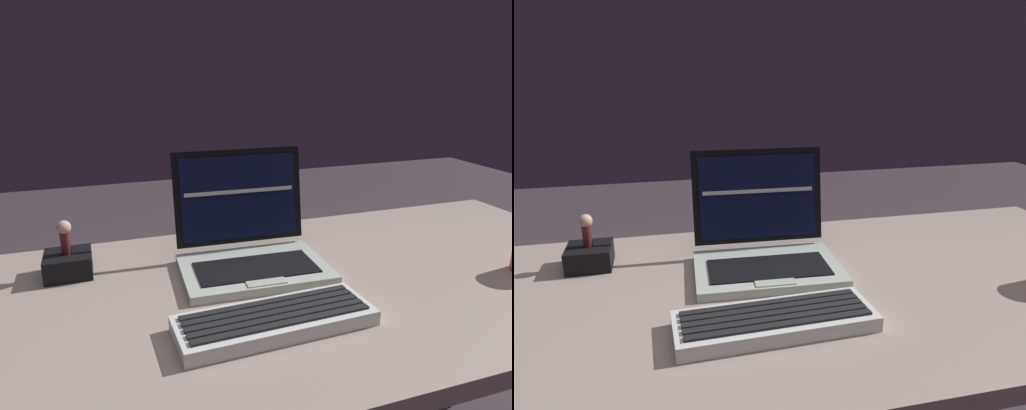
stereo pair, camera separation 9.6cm
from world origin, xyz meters
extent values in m
cube|color=gray|center=(0.00, 0.00, 0.73)|extent=(1.66, 0.72, 0.03)
cylinder|color=black|center=(0.78, 0.31, 0.36)|extent=(0.05, 0.05, 0.72)
cube|color=#B4C0B4|center=(-0.03, 0.07, 0.76)|extent=(0.32, 0.23, 0.02)
cube|color=black|center=(-0.03, 0.06, 0.77)|extent=(0.26, 0.13, 0.00)
cube|color=#A9BBA7|center=(-0.04, -0.01, 0.77)|extent=(0.08, 0.04, 0.00)
cube|color=black|center=(-0.03, 0.20, 0.89)|extent=(0.30, 0.06, 0.21)
cube|color=black|center=(-0.03, 0.19, 0.89)|extent=(0.27, 0.05, 0.19)
cube|color=silver|center=(-0.03, 0.19, 0.90)|extent=(0.25, 0.01, 0.01)
cube|color=silver|center=(-0.07, -0.14, 0.76)|extent=(0.34, 0.13, 0.03)
cube|color=black|center=(-0.07, -0.18, 0.78)|extent=(0.31, 0.03, 0.00)
cube|color=black|center=(-0.07, -0.16, 0.78)|extent=(0.31, 0.03, 0.00)
cube|color=black|center=(-0.07, -0.14, 0.78)|extent=(0.31, 0.03, 0.00)
cube|color=black|center=(-0.07, -0.12, 0.78)|extent=(0.31, 0.03, 0.00)
cube|color=black|center=(-0.07, -0.10, 0.78)|extent=(0.31, 0.03, 0.00)
cube|color=black|center=(-0.40, 0.20, 0.77)|extent=(0.09, 0.09, 0.05)
cylinder|color=#561E22|center=(-0.40, 0.20, 0.82)|extent=(0.02, 0.02, 0.05)
sphere|color=tan|center=(-0.40, 0.20, 0.86)|extent=(0.03, 0.03, 0.03)
camera|label=1|loc=(-0.33, -0.79, 1.18)|focal=32.82mm
camera|label=2|loc=(-0.24, -0.82, 1.18)|focal=32.82mm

